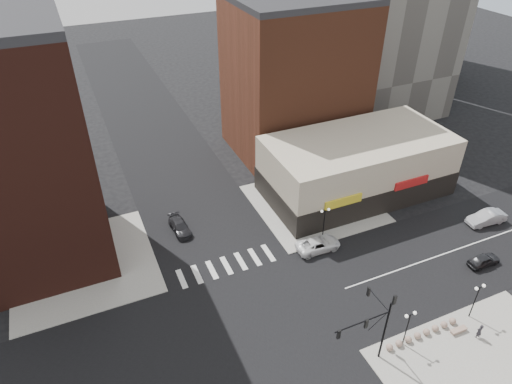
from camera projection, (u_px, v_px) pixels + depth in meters
ground at (257, 319)px, 44.16m from camera, size 240.00×240.00×0.00m
road_ew at (257, 319)px, 44.15m from camera, size 200.00×14.00×0.02m
road_ns at (257, 319)px, 44.15m from camera, size 14.00×200.00×0.02m
sidewalk_nw at (84, 265)px, 50.26m from camera, size 15.00×15.00×0.12m
sidewalk_ne at (314, 203)px, 59.86m from camera, size 15.00×15.00×0.12m
sidewalk_se at (495, 379)px, 38.86m from camera, size 18.00×14.00×0.12m
building_nw at (5, 159)px, 44.74m from camera, size 16.00×15.00×25.00m
building_ne_midrise at (295, 80)px, 66.47m from camera, size 18.00×15.00×22.00m
building_ne_row at (356, 170)px, 60.55m from camera, size 24.20×12.20×8.00m
traffic_signal at (375, 321)px, 37.83m from camera, size 5.59×3.09×7.77m
street_lamp_se_a at (409, 321)px, 39.90m from camera, size 1.22×0.32×4.16m
street_lamp_se_b at (478, 293)px, 42.55m from camera, size 1.22×0.32×4.16m
street_lamp_ne at (325, 216)px, 52.30m from camera, size 1.22×0.32×4.16m
bollard_row at (422, 334)px, 42.24m from camera, size 7.99×0.64×0.64m
white_suv at (318, 244)px, 52.13m from camera, size 5.29×2.53×1.45m
dark_sedan_east at (484, 260)px, 50.10m from camera, size 3.82×1.55×1.30m
silver_sedan at (487, 218)px, 56.08m from camera, size 5.11×2.14×1.64m
dark_sedan_north at (180, 227)px, 54.91m from camera, size 2.17×4.63×1.31m
pedestrian at (479, 331)px, 41.85m from camera, size 0.63×0.44×1.67m
stone_bench at (458, 330)px, 42.69m from camera, size 1.70×0.56×0.39m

